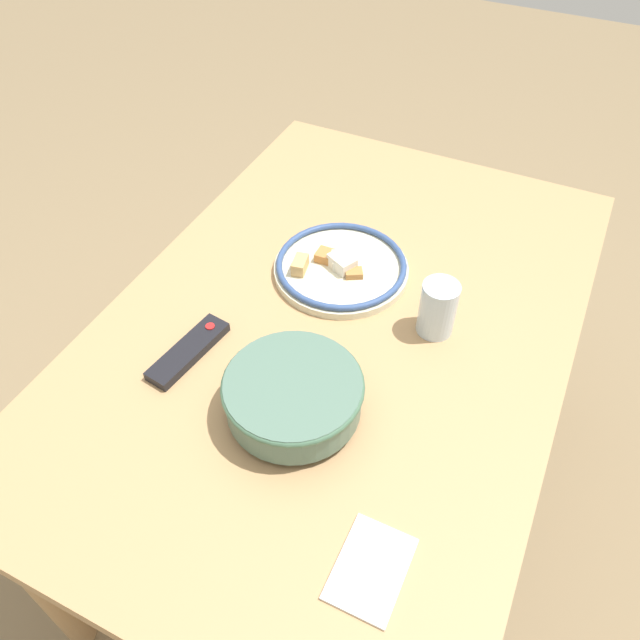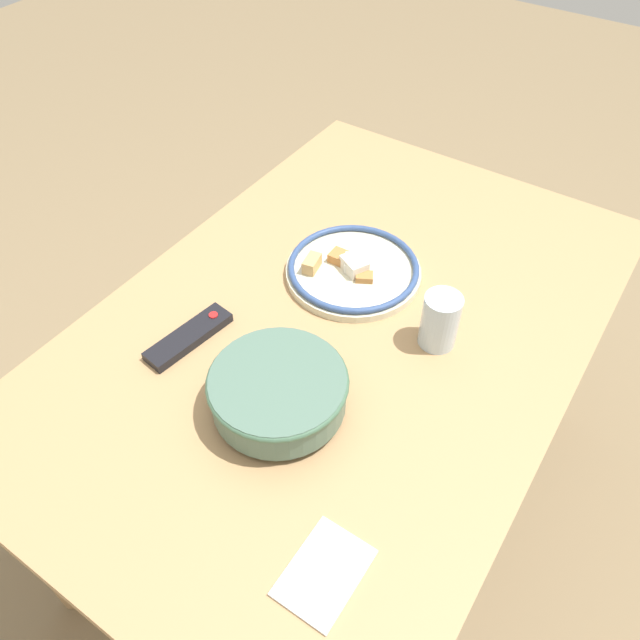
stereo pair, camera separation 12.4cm
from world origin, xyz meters
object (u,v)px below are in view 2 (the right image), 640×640
food_plate (353,269)px  drinking_glass (440,321)px  noodle_bowl (278,391)px  tv_remote (189,337)px

food_plate → drinking_glass: bearing=-107.3°
noodle_bowl → tv_remote: 0.26m
noodle_bowl → tv_remote: (0.03, 0.25, -0.04)m
noodle_bowl → tv_remote: bearing=82.3°
tv_remote → food_plate: bearing=72.0°
tv_remote → drinking_glass: 0.50m
tv_remote → drinking_glass: (0.27, -0.42, 0.05)m
food_plate → drinking_glass: (-0.08, -0.25, 0.04)m
food_plate → drinking_glass: size_ratio=2.51×
noodle_bowl → drinking_glass: drinking_glass is taller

